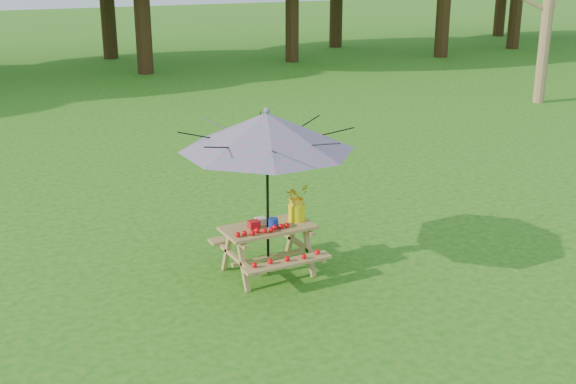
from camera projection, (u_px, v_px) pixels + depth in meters
name	position (u px, v px, depth m)	size (l,w,h in m)	color
picnic_table	(268.00, 251.00, 9.59)	(1.20, 1.32, 0.67)	olive
patio_umbrella	(267.00, 131.00, 9.09)	(2.93, 2.93, 2.26)	black
produce_bins	(264.00, 223.00, 9.45)	(0.36, 0.38, 0.13)	red
tomatoes_row	(264.00, 230.00, 9.25)	(0.77, 0.13, 0.07)	#F2080E
flower_bucket	(297.00, 201.00, 9.61)	(0.38, 0.35, 0.51)	yellow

